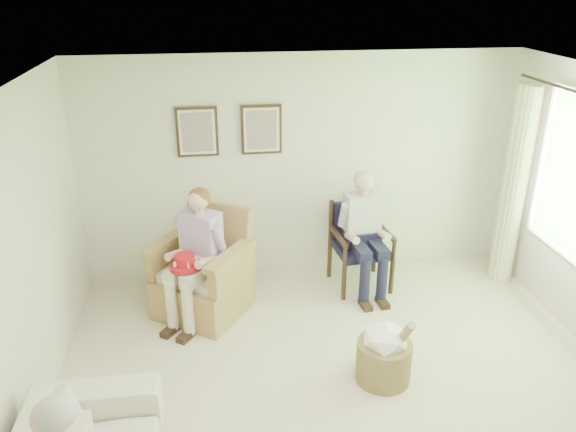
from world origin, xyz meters
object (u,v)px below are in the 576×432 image
object	(u,v)px
red_hat	(185,263)
wood_armchair	(359,241)
hatbox	(385,353)
person_wicker	(199,247)
person_dark	(364,225)
wicker_armchair	(202,280)

from	to	relation	value
red_hat	wood_armchair	bearing A→B (deg)	18.63
red_hat	hatbox	bearing A→B (deg)	-31.82
wood_armchair	red_hat	xyz separation A→B (m)	(-1.95, -0.66, 0.21)
person_wicker	red_hat	bearing A→B (deg)	-98.73
person_wicker	person_dark	world-z (taller)	person_wicker
wicker_armchair	red_hat	world-z (taller)	wicker_armchair
red_hat	hatbox	world-z (taller)	red_hat
person_wicker	hatbox	xyz separation A→B (m)	(1.59, -1.23, -0.54)
wood_armchair	hatbox	size ratio (longest dim) A/B	1.33
person_wicker	wicker_armchair	bearing A→B (deg)	124.50
wicker_armchair	hatbox	size ratio (longest dim) A/B	1.55
wicker_armchair	wood_armchair	size ratio (longest dim) A/B	1.17
wicker_armchair	hatbox	distance (m)	2.11
hatbox	red_hat	bearing A→B (deg)	148.18
wood_armchair	person_dark	xyz separation A→B (m)	(0.00, -0.16, 0.27)
wicker_armchair	hatbox	bearing A→B (deg)	-6.50
wood_armchair	person_dark	distance (m)	0.31
wood_armchair	person_dark	bearing A→B (deg)	-95.43
person_dark	hatbox	world-z (taller)	person_dark
wood_armchair	red_hat	world-z (taller)	wood_armchair
wood_armchair	person_wicker	size ratio (longest dim) A/B	0.69
person_dark	red_hat	distance (m)	2.02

